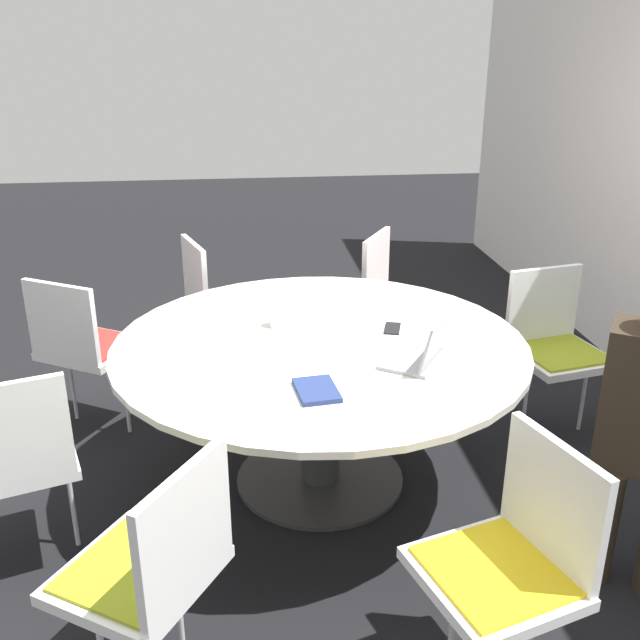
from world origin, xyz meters
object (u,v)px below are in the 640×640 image
Objects in this scene: chair_7 at (514,552)px; handbag at (340,335)px; chair_3 at (217,295)px; chair_5 at (13,453)px; chair_6 at (153,561)px; spiral_notebook at (317,390)px; coffee_cup at (278,317)px; laptop at (424,349)px; chair_1 at (554,339)px; chair_2 at (395,291)px; cell_phone at (392,328)px; chair_4 at (83,340)px.

chair_7 is 2.43× the size of handbag.
chair_3 is 1.83m from chair_5.
chair_7 is at bearing -42.67° from chair_5.
handbag is (-2.57, 0.95, -0.39)m from chair_6.
handbag is (-1.92, 0.38, -0.59)m from spiral_notebook.
laptop is at bearing 51.13° from coffee_cup.
chair_6 is (1.46, -1.90, 0.00)m from chair_1.
chair_5 is 2.47m from handbag.
chair_2 is 9.60× the size of coffee_cup.
chair_2 is 5.69× the size of cell_phone.
chair_1 reaches higher than spiral_notebook.
chair_5 is 9.60× the size of coffee_cup.
chair_3 is 9.60× the size of coffee_cup.
chair_7 reaches higher than coffee_cup.
chair_4 and chair_6 have the same top height.
chair_6 is 1.43m from coffee_cup.
chair_6 is at bearing -41.16° from spiral_notebook.
chair_2 reaches higher than coffee_cup.
chair_2 is 1.00× the size of chair_4.
chair_2 is 2.60m from chair_6.
chair_1 is at bearing -20.08° from chair_6.
spiral_notebook is at bearing -11.24° from handbag.
handbag is (-2.66, -0.13, -0.39)m from chair_7.
chair_5 is 3.88× the size of spiral_notebook.
handbag is at bearing 168.76° from spiral_notebook.
chair_3 reaches higher than spiral_notebook.
chair_1 and chair_6 have the same top height.
chair_1 is at bearing 24.01° from chair_4.
chair_6 reaches higher than coffee_cup.
chair_4 is at bearing -60.40° from handbag.
laptop is (-0.20, 1.62, 0.25)m from chair_5.
chair_3 is 1.40m from cell_phone.
cell_phone is (-0.36, -0.05, -0.05)m from laptop.
chair_2 and chair_4 have the same top height.
chair_7 is 1.34m from cell_phone.
chair_5 and chair_7 have the same top height.
coffee_cup is (0.40, 0.98, 0.24)m from chair_4.
chair_3 is 1.00× the size of chair_5.
laptop is 1.82m from handbag.
chair_6 reaches higher than cell_phone.
chair_3 is at bearing -115.58° from laptop.
chair_3 is 1.74m from laptop.
chair_6 is 3.88× the size of spiral_notebook.
chair_3 is at bearing -143.39° from cell_phone.
coffee_cup is 0.59× the size of cell_phone.
chair_2 is 1.00× the size of chair_7.
coffee_cup is 1.47m from handbag.
chair_5 reaches higher than spiral_notebook.
chair_1 is 1.76m from chair_7.
coffee_cup is at bearing -1.87° from chair_3.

